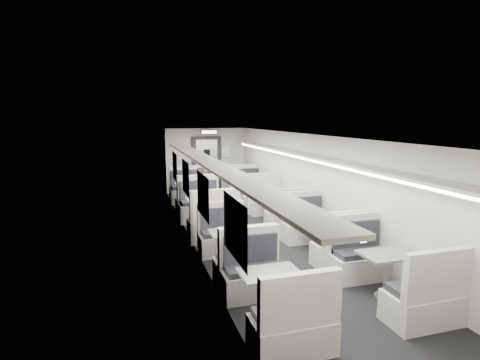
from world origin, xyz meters
TOP-DOWN VIEW (x-y plane):
  - room at (0.00, 0.00)m, footprint 3.24×12.24m
  - booth_left_a at (-1.00, 3.56)m, footprint 1.11×2.26m
  - booth_left_b at (-1.00, 1.21)m, footprint 1.14×2.30m
  - booth_left_c at (-1.00, -1.29)m, footprint 0.99×2.00m
  - booth_left_d at (-1.00, -3.26)m, footprint 1.01×2.04m
  - booth_right_a at (1.00, 3.36)m, footprint 1.11×2.25m
  - booth_right_b at (1.00, 1.54)m, footprint 0.97×1.97m
  - booth_right_c at (1.00, -1.06)m, footprint 1.04×2.10m
  - booth_right_d at (1.00, -3.17)m, footprint 1.03×2.09m
  - passenger at (-0.64, 3.21)m, footprint 0.64×0.46m
  - window_a at (-1.49, 3.40)m, footprint 0.02×1.18m
  - window_b at (-1.49, 1.20)m, footprint 0.02×1.18m
  - window_c at (-1.49, -1.00)m, footprint 0.02×1.18m
  - window_d at (-1.49, -3.20)m, footprint 0.02×1.18m
  - luggage_rack_left at (-1.24, -0.30)m, footprint 0.46×10.40m
  - luggage_rack_right at (1.24, -0.30)m, footprint 0.46×10.40m
  - vestibule_door at (0.00, 5.93)m, footprint 1.10×0.13m
  - exit_sign at (0.00, 5.44)m, footprint 0.62×0.12m
  - wall_notice at (0.75, 5.92)m, footprint 0.32×0.02m

SIDE VIEW (x-z plane):
  - booth_right_b at x=1.00m, z-range -0.17..0.88m
  - booth_left_c at x=-1.00m, z-range -0.18..0.89m
  - booth_left_d at x=-1.00m, z-range -0.18..0.91m
  - booth_right_d at x=1.00m, z-range -0.19..0.93m
  - booth_right_c at x=1.00m, z-range -0.19..0.94m
  - booth_right_a at x=1.00m, z-range -0.20..1.00m
  - booth_left_a at x=-1.00m, z-range -0.20..1.01m
  - booth_left_b at x=-1.00m, z-range -0.20..1.03m
  - passenger at x=-0.64m, z-range 0.00..1.63m
  - vestibule_door at x=0.00m, z-range -0.01..2.09m
  - room at x=0.00m, z-range -0.12..2.52m
  - window_a at x=-1.49m, z-range 0.93..1.77m
  - window_b at x=-1.49m, z-range 0.93..1.77m
  - window_c at x=-1.49m, z-range 0.93..1.77m
  - window_d at x=-1.49m, z-range 0.93..1.77m
  - wall_notice at x=0.75m, z-range 1.30..1.70m
  - luggage_rack_left at x=-1.24m, z-range 1.87..1.96m
  - luggage_rack_right at x=1.24m, z-range 1.87..1.96m
  - exit_sign at x=0.00m, z-range 2.20..2.36m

